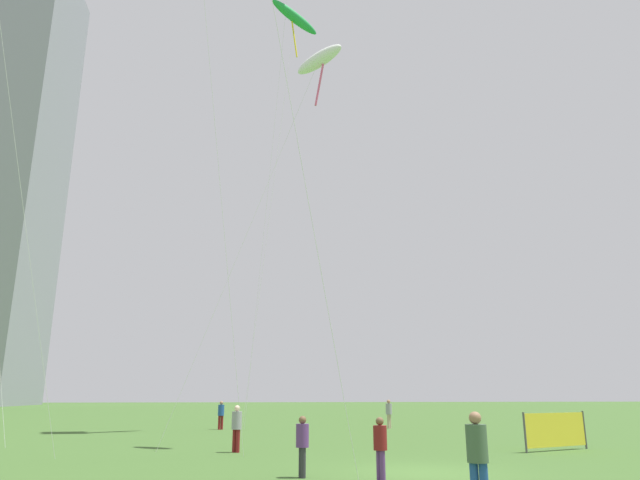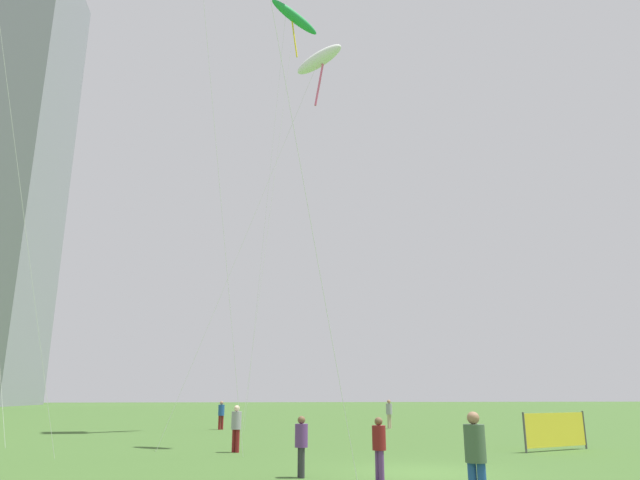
{
  "view_description": "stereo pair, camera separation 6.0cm",
  "coord_description": "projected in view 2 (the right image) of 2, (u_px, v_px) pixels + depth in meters",
  "views": [
    {
      "loc": [
        -4.92,
        -16.78,
        2.14
      ],
      "look_at": [
        -1.22,
        13.69,
        10.42
      ],
      "focal_mm": 32.07,
      "sensor_mm": 36.0,
      "label": 1
    },
    {
      "loc": [
        -4.86,
        -16.79,
        2.14
      ],
      "look_at": [
        -1.22,
        13.69,
        10.42
      ],
      "focal_mm": 32.07,
      "sensor_mm": 36.0,
      "label": 2
    }
  ],
  "objects": [
    {
      "name": "person_standing_6",
      "position": [
        301.0,
        442.0,
        15.26
      ],
      "size": [
        0.35,
        0.35,
        1.56
      ],
      "rotation": [
        0.0,
        0.0,
        4.94
      ],
      "color": "#2D2D33",
      "rests_on": "ground"
    },
    {
      "name": "event_banner",
      "position": [
        555.0,
        430.0,
        22.3
      ],
      "size": [
        3.25,
        1.38,
        1.46
      ],
      "color": "#4C4C4C",
      "rests_on": "ground"
    },
    {
      "name": "person_standing_5",
      "position": [
        236.0,
        425.0,
        21.77
      ],
      "size": [
        0.38,
        0.38,
        1.71
      ],
      "rotation": [
        0.0,
        0.0,
        2.42
      ],
      "color": "maroon",
      "rests_on": "ground"
    },
    {
      "name": "kite_flying_7",
      "position": [
        295.0,
        18.0,
        39.75
      ],
      "size": [
        4.58,
        3.06,
        28.16
      ],
      "color": "silver",
      "rests_on": "ground"
    },
    {
      "name": "person_standing_3",
      "position": [
        221.0,
        413.0,
        35.54
      ],
      "size": [
        0.38,
        0.38,
        1.7
      ],
      "rotation": [
        0.0,
        0.0,
        0.34
      ],
      "color": "maroon",
      "rests_on": "ground"
    },
    {
      "name": "kite_flying_5",
      "position": [
        319.0,
        60.0,
        27.69
      ],
      "size": [
        7.6,
        1.96,
        18.58
      ],
      "color": "silver",
      "rests_on": "ground"
    },
    {
      "name": "person_standing_2",
      "position": [
        389.0,
        412.0,
        36.71
      ],
      "size": [
        0.39,
        0.39,
        1.77
      ],
      "rotation": [
        0.0,
        0.0,
        3.95
      ],
      "color": "tan",
      "rests_on": "ground"
    },
    {
      "name": "ground",
      "position": [
        420.0,
        472.0,
        16.09
      ],
      "size": [
        280.0,
        280.0,
        0.0
      ],
      "primitive_type": "plane",
      "color": "#3D6028"
    },
    {
      "name": "person_standing_0",
      "position": [
        476.0,
        453.0,
        10.87
      ],
      "size": [
        0.4,
        0.4,
        1.81
      ],
      "rotation": [
        0.0,
        0.0,
        2.45
      ],
      "color": "#1E478C",
      "rests_on": "ground"
    },
    {
      "name": "person_standing_4",
      "position": [
        379.0,
        444.0,
        14.5
      ],
      "size": [
        0.35,
        0.35,
        1.56
      ],
      "rotation": [
        0.0,
        0.0,
        5.06
      ],
      "color": "#593372",
      "rests_on": "ground"
    }
  ]
}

